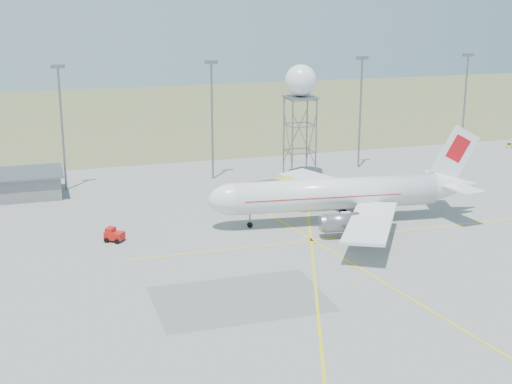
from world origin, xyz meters
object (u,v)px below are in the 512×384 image
object	(u,v)px
baggage_tug	(114,236)
airliner_main	(340,194)
radar_tower	(300,115)
fire_truck	(269,193)

from	to	relation	value
baggage_tug	airliner_main	bearing A→B (deg)	33.26
baggage_tug	radar_tower	bearing A→B (deg)	70.73
radar_tower	baggage_tug	xyz separation A→B (m)	(-35.27, -24.74, -10.38)
airliner_main	radar_tower	bearing A→B (deg)	-91.85
radar_tower	baggage_tug	bearing A→B (deg)	-144.95
radar_tower	airliner_main	bearing A→B (deg)	-98.49
radar_tower	baggage_tug	size ratio (longest dim) A/B	6.86
fire_truck	baggage_tug	world-z (taller)	fire_truck
airliner_main	radar_tower	world-z (taller)	radar_tower
airliner_main	fire_truck	bearing A→B (deg)	-52.95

